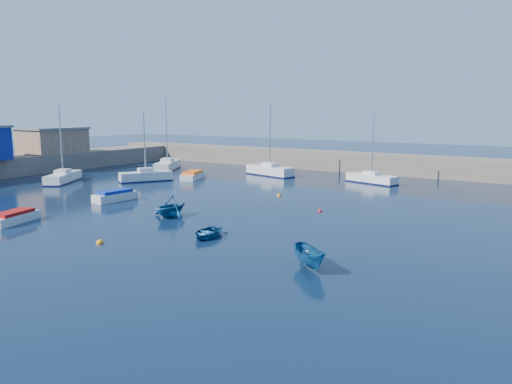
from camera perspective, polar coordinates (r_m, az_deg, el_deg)
The scene contains 18 objects.
ground at distance 30.72m, azimuth -12.97°, elevation -7.12°, with size 220.00×220.00×0.00m, color #0B1B33.
back_wall at distance 70.11m, azimuth 14.97°, elevation 3.11°, with size 96.00×4.50×2.60m, color #6D6053.
left_quay at distance 74.40m, azimuth -25.84°, elevation 2.75°, with size 6.00×62.00×2.40m, color #6D6053.
brick_shed_a at distance 77.45m, azimuth -22.20°, elevation 5.38°, with size 6.00×8.00×3.40m, color #977357.
sailboat_2 at distance 63.98m, azimuth -21.18°, elevation 1.59°, with size 5.41×7.03×9.22m.
sailboat_3 at distance 61.88m, azimuth -12.49°, elevation 1.79°, with size 4.64×6.20×8.26m.
sailboat_4 at distance 73.23m, azimuth -10.08°, elevation 3.04°, with size 5.62×7.78×10.05m.
sailboat_5 at distance 65.90m, azimuth 1.59°, elevation 2.50°, with size 7.42×3.75×9.44m.
sailboat_6 at distance 60.56m, azimuth 13.06°, elevation 1.53°, with size 6.57×3.51×8.29m.
motorboat_0 at distance 42.63m, azimuth -25.94°, elevation -2.61°, with size 2.49×4.38×0.93m.
motorboat_1 at distance 49.42m, azimuth -15.82°, elevation -0.41°, with size 1.86×4.36×1.04m.
motorboat_2 at distance 63.14m, azimuth -7.24°, elevation 1.92°, with size 3.30×5.10×0.99m.
dinghy_center at distance 34.29m, azimuth -5.62°, elevation -4.64°, with size 2.19×3.07×0.64m, color navy.
dinghy_left at distance 40.96m, azimuth -9.73°, elevation -1.61°, with size 2.89×3.35×1.77m, color navy.
dinghy_right at distance 27.62m, azimuth 6.16°, elevation -7.48°, with size 1.21×3.20×1.24m, color navy.
buoy_0 at distance 34.22m, azimuth -17.42°, elevation -5.61°, with size 0.50×0.50×0.50m, color orange.
buoy_1 at distance 43.05m, azimuth 7.31°, elevation -2.21°, with size 0.39×0.39×0.39m, color red.
buoy_3 at distance 50.36m, azimuth 2.64°, elevation -0.45°, with size 0.46×0.46×0.46m, color orange.
Camera 1 is at (21.29, -20.40, 8.62)m, focal length 35.00 mm.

